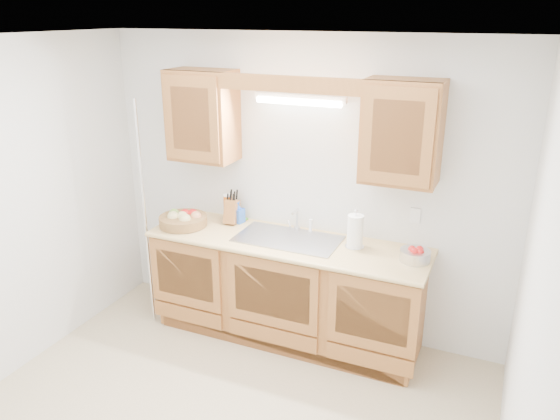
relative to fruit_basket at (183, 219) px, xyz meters
The scene contains 17 objects.
room 1.50m from the fruit_basket, 49.96° to the right, with size 3.52×3.50×2.50m.
base_cabinets 1.08m from the fruit_basket, ahead, with size 2.20×0.60×0.86m, color #A76330.
countertop 0.95m from the fruit_basket, ahead, with size 2.30×0.63×0.04m, color tan.
upper_cabinet_left 0.90m from the fruit_basket, 61.62° to the left, with size 0.55×0.33×0.75m, color #A76330.
upper_cabinet_right 1.99m from the fruit_basket, ahead, with size 0.55×0.33×0.75m, color #A76330.
valance 1.52m from the fruit_basket, ahead, with size 2.20×0.05×0.12m, color #A76330.
fluorescent_fixture 1.44m from the fruit_basket, 17.26° to the left, with size 0.76×0.08×0.08m.
sink 0.96m from the fruit_basket, ahead, with size 0.84×0.46×0.36m.
wire_shelf_pole 0.32m from the fruit_basket, 143.60° to the right, with size 0.03×0.03×2.00m, color silver.
outlet_plate 1.94m from the fruit_basket, 11.01° to the left, with size 0.08×0.01×0.12m, color white.
fruit_basket is the anchor object (origin of this frame).
knife_block 0.42m from the fruit_basket, 32.41° to the left, with size 0.12×0.18×0.30m.
orange_canister 0.41m from the fruit_basket, 45.80° to the left, with size 0.09×0.09×0.23m.
soap_bottle 0.48m from the fruit_basket, 32.00° to the left, with size 0.09×0.09×0.19m, color blue.
sponge 0.52m from the fruit_basket, 38.05° to the left, with size 0.10×0.06×0.02m.
paper_towel 1.49m from the fruit_basket, ahead, with size 0.15×0.15×0.32m.
apple_bowl 1.97m from the fruit_basket, ahead, with size 0.30×0.30×0.12m.
Camera 1 is at (1.58, -2.55, 2.64)m, focal length 35.00 mm.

